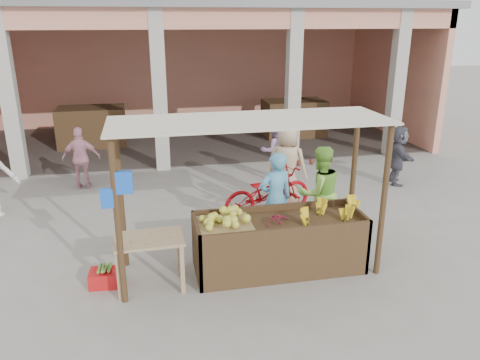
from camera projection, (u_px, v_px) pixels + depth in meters
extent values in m
plane|color=gray|center=(247.00, 271.00, 7.30)|extent=(60.00, 60.00, 0.00)
cube|color=#E19375|center=(180.00, 69.00, 17.20)|extent=(14.00, 0.20, 4.00)
cube|color=#E19375|center=(391.00, 73.00, 15.85)|extent=(0.20, 6.00, 4.00)
cube|color=#E19375|center=(197.00, 18.00, 11.31)|extent=(14.00, 0.30, 0.50)
cube|color=slate|center=(185.00, 6.00, 13.84)|extent=(14.40, 6.40, 0.20)
cube|color=#AFA8A0|center=(9.00, 97.00, 11.01)|extent=(0.35, 0.35, 4.00)
cube|color=#AFA8A0|center=(159.00, 92.00, 11.69)|extent=(0.35, 0.35, 4.00)
cube|color=#AFA8A0|center=(293.00, 88.00, 12.36)|extent=(0.35, 0.35, 4.00)
cube|color=#AFA8A0|center=(397.00, 85.00, 12.94)|extent=(0.35, 0.35, 4.00)
cube|color=#47321C|center=(92.00, 127.00, 14.39)|extent=(2.00, 1.20, 1.20)
cube|color=#47321C|center=(294.00, 118.00, 15.65)|extent=(2.00, 1.20, 1.20)
cube|color=#47321C|center=(279.00, 245.00, 7.26)|extent=(2.60, 0.95, 0.80)
cylinder|color=#47321C|center=(118.00, 224.00, 6.14)|extent=(0.09, 0.09, 2.35)
cylinder|color=#47321C|center=(384.00, 202.00, 6.88)|extent=(0.09, 0.09, 2.35)
cylinder|color=#47321C|center=(121.00, 196.00, 7.11)|extent=(0.09, 0.09, 2.35)
cylinder|color=#47321C|center=(353.00, 180.00, 7.85)|extent=(0.09, 0.09, 2.35)
cube|color=beige|center=(250.00, 120.00, 6.61)|extent=(4.00, 1.35, 0.03)
cube|color=blue|center=(124.00, 182.00, 5.98)|extent=(0.22, 0.08, 0.30)
cube|color=blue|center=(108.00, 198.00, 6.00)|extent=(0.18, 0.07, 0.26)
cube|color=#92784B|center=(224.00, 225.00, 6.94)|extent=(0.82, 0.71, 0.06)
ellipsoid|color=yellow|center=(224.00, 219.00, 6.91)|extent=(0.70, 0.61, 0.15)
ellipsoid|color=maroon|center=(277.00, 219.00, 7.06)|extent=(0.44, 0.36, 0.14)
cube|color=tan|center=(149.00, 239.00, 6.64)|extent=(0.99, 0.68, 0.04)
cube|color=tan|center=(119.00, 276.00, 6.43)|extent=(0.06, 0.06, 0.75)
cube|color=tan|center=(182.00, 270.00, 6.60)|extent=(0.06, 0.06, 0.75)
cube|color=tan|center=(120.00, 258.00, 6.94)|extent=(0.06, 0.06, 0.75)
cube|color=tan|center=(179.00, 252.00, 7.11)|extent=(0.06, 0.06, 0.75)
cube|color=red|center=(106.00, 278.00, 6.89)|extent=(0.48, 0.36, 0.24)
ellipsoid|color=maroon|center=(299.00, 154.00, 12.45)|extent=(0.48, 0.48, 0.66)
ellipsoid|color=maroon|center=(312.00, 153.00, 12.57)|extent=(0.48, 0.48, 0.66)
ellipsoid|color=maroon|center=(302.00, 151.00, 12.79)|extent=(0.48, 0.48, 0.66)
ellipsoid|color=maroon|center=(289.00, 153.00, 12.56)|extent=(0.48, 0.48, 0.66)
imported|color=#56A9D5|center=(276.00, 196.00, 7.95)|extent=(0.73, 0.58, 1.76)
imported|color=#93DB4E|center=(320.00, 191.00, 8.18)|extent=(0.91, 0.60, 1.78)
imported|color=#9C070D|center=(268.00, 191.00, 9.19)|extent=(1.23, 2.12, 1.05)
imported|color=#C98596|center=(81.00, 156.00, 10.67)|extent=(0.92, 0.51, 1.54)
imported|color=tan|center=(287.00, 160.00, 9.68)|extent=(1.11, 1.02, 1.93)
imported|color=#4B4C57|center=(398.00, 154.00, 10.98)|extent=(0.92, 1.47, 1.48)
imported|color=gray|center=(274.00, 148.00, 11.28)|extent=(0.81, 0.51, 1.58)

